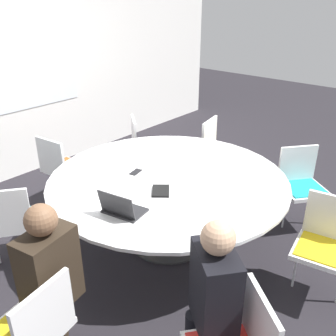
% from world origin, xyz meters
% --- Properties ---
extents(ground_plane, '(16.00, 16.00, 0.00)m').
position_xyz_m(ground_plane, '(0.00, 0.00, 0.00)').
color(ground_plane, black).
extents(wall_back, '(8.00, 0.07, 2.70)m').
position_xyz_m(wall_back, '(0.00, 2.60, 1.35)').
color(wall_back, silver).
rests_on(wall_back, ground_plane).
extents(conference_table, '(2.27, 2.27, 0.73)m').
position_xyz_m(conference_table, '(0.00, 0.00, 0.64)').
color(conference_table, '#333333').
rests_on(conference_table, ground_plane).
extents(chair_0, '(0.51, 0.50, 0.86)m').
position_xyz_m(chair_0, '(-1.71, -0.40, 0.52)').
color(chair_0, white).
rests_on(chair_0, ground_plane).
extents(chair_2, '(0.49, 0.50, 0.86)m').
position_xyz_m(chair_2, '(0.30, -1.42, 0.52)').
color(chair_2, white).
rests_on(chair_2, ground_plane).
extents(chair_3, '(0.61, 0.60, 0.86)m').
position_xyz_m(chair_3, '(1.18, -0.85, 0.52)').
color(chair_3, white).
rests_on(chair_3, ground_plane).
extents(chair_4, '(0.52, 0.50, 0.86)m').
position_xyz_m(chair_4, '(1.41, 0.36, 0.52)').
color(chair_4, white).
rests_on(chair_4, ground_plane).
extents(chair_5, '(0.60, 0.61, 0.86)m').
position_xyz_m(chair_5, '(0.87, 1.17, 0.52)').
color(chair_5, white).
rests_on(chair_5, ground_plane).
extents(chair_6, '(0.47, 0.48, 0.86)m').
position_xyz_m(chair_6, '(-0.23, 1.44, 0.52)').
color(chair_6, white).
rests_on(chair_6, ground_plane).
extents(chair_7, '(0.60, 0.60, 0.86)m').
position_xyz_m(chair_7, '(-1.20, 0.82, 0.52)').
color(chair_7, white).
rests_on(chair_7, ground_plane).
extents(person_0, '(0.39, 0.31, 1.21)m').
position_xyz_m(person_0, '(-1.49, -0.27, 0.71)').
color(person_0, '#2D2319').
rests_on(person_0, ground_plane).
extents(person_1, '(0.40, 0.42, 1.21)m').
position_xyz_m(person_1, '(-0.96, -1.17, 0.71)').
color(person_1, black).
rests_on(person_1, ground_plane).
extents(laptop, '(0.30, 0.36, 0.21)m').
position_xyz_m(laptop, '(-0.73, -0.14, 0.78)').
color(laptop, '#232326').
rests_on(laptop, conference_table).
extents(spiral_notebook, '(0.26, 0.25, 0.02)m').
position_xyz_m(spiral_notebook, '(-0.26, -0.13, 0.74)').
color(spiral_notebook, black).
rests_on(spiral_notebook, conference_table).
extents(cell_phone, '(0.15, 0.10, 0.01)m').
position_xyz_m(cell_phone, '(-0.12, 0.31, 0.74)').
color(cell_phone, black).
rests_on(cell_phone, conference_table).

